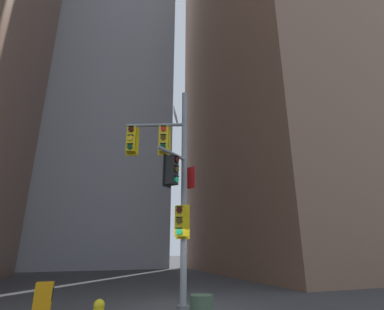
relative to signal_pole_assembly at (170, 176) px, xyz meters
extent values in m
cube|color=brown|center=(15.80, 10.66, 17.77)|extent=(17.74, 17.74, 44.31)
cube|color=#9399A3|center=(-1.96, 25.43, 21.89)|extent=(14.19, 14.19, 52.57)
cylinder|color=gray|center=(0.51, -0.04, -0.49)|extent=(0.22, 0.22, 7.80)
cylinder|color=#595B5E|center=(0.51, -0.04, -4.31)|extent=(0.40, 0.40, 0.16)
cylinder|color=gray|center=(-0.54, 0.37, 2.05)|extent=(2.14, 0.95, 0.12)
cylinder|color=gray|center=(-0.12, -0.57, 0.65)|extent=(1.33, 1.15, 0.12)
cube|color=yellow|center=(-0.16, 0.43, 1.45)|extent=(0.46, 0.21, 1.14)
cube|color=yellow|center=(-0.23, 0.25, 1.45)|extent=(0.44, 0.44, 1.00)
cylinder|color=red|center=(-0.30, 0.06, 1.80)|extent=(0.21, 0.13, 0.20)
cube|color=black|center=(-0.30, 0.06, 1.92)|extent=(0.23, 0.15, 0.02)
cylinder|color=#3C2C06|center=(-0.30, 0.06, 1.45)|extent=(0.21, 0.13, 0.20)
cube|color=black|center=(-0.30, 0.06, 1.57)|extent=(0.23, 0.15, 0.02)
cylinder|color=#06311C|center=(-0.30, 0.06, 1.10)|extent=(0.21, 0.13, 0.20)
cube|color=black|center=(-0.30, 0.06, 1.22)|extent=(0.23, 0.15, 0.02)
cube|color=yellow|center=(-1.31, 0.88, 1.45)|extent=(0.46, 0.21, 1.14)
cube|color=yellow|center=(-1.38, 0.71, 1.45)|extent=(0.44, 0.44, 1.00)
cylinder|color=#360605|center=(-1.45, 0.52, 1.80)|extent=(0.21, 0.13, 0.20)
cube|color=black|center=(-1.45, 0.52, 1.92)|extent=(0.23, 0.15, 0.02)
cylinder|color=yellow|center=(-1.45, 0.52, 1.45)|extent=(0.21, 0.13, 0.20)
cube|color=black|center=(-1.45, 0.52, 1.57)|extent=(0.23, 0.15, 0.02)
cylinder|color=#06311C|center=(-1.45, 0.52, 1.10)|extent=(0.21, 0.13, 0.20)
cube|color=black|center=(-1.45, 0.52, 1.22)|extent=(0.23, 0.15, 0.02)
cube|color=black|center=(-0.24, -0.43, 0.05)|extent=(0.39, 0.33, 1.14)
cube|color=black|center=(-0.12, -0.57, 0.05)|extent=(0.48, 0.48, 1.00)
cylinder|color=#360605|center=(0.01, -0.73, 0.40)|extent=(0.19, 0.18, 0.20)
cube|color=black|center=(0.02, -0.73, 0.52)|extent=(0.21, 0.20, 0.02)
cylinder|color=#3C2C06|center=(0.01, -0.73, 0.05)|extent=(0.19, 0.18, 0.20)
cube|color=black|center=(0.02, -0.73, 0.17)|extent=(0.21, 0.20, 0.02)
cylinder|color=#19C672|center=(0.01, -0.73, -0.30)|extent=(0.19, 0.18, 0.20)
cube|color=black|center=(0.02, -0.73, -0.18)|extent=(0.21, 0.20, 0.02)
cube|color=yellow|center=(0.44, -0.14, -1.63)|extent=(0.41, 0.30, 1.14)
cube|color=yellow|center=(0.33, -0.30, -1.63)|extent=(0.47, 0.47, 1.00)
cylinder|color=#360605|center=(0.21, -0.46, -1.28)|extent=(0.20, 0.17, 0.20)
cube|color=black|center=(0.21, -0.46, -1.16)|extent=(0.22, 0.19, 0.02)
cylinder|color=#3C2C06|center=(0.21, -0.46, -1.63)|extent=(0.20, 0.17, 0.20)
cube|color=black|center=(0.21, -0.46, -1.51)|extent=(0.22, 0.19, 0.02)
cylinder|color=#19C672|center=(0.21, -0.46, -1.98)|extent=(0.20, 0.17, 0.20)
cube|color=black|center=(0.21, -0.46, -1.86)|extent=(0.22, 0.19, 0.02)
cube|color=white|center=(0.19, 0.10, 2.40)|extent=(0.56, 1.25, 0.28)
cube|color=#19479E|center=(0.19, 0.10, 2.40)|extent=(0.54, 1.22, 0.24)
cube|color=red|center=(0.70, 0.07, -0.02)|extent=(0.34, 0.56, 0.80)
cube|color=white|center=(0.70, 0.07, -0.02)|extent=(0.31, 0.52, 0.76)
sphere|color=yellow|center=(-2.25, -2.79, -3.62)|extent=(0.23, 0.23, 0.23)
cube|color=orange|center=(-3.58, -0.20, -3.89)|extent=(0.44, 0.36, 1.01)
cube|color=black|center=(-3.36, -0.20, -3.69)|extent=(0.01, 0.29, 0.36)
camera|label=1|loc=(-2.69, -9.79, -2.47)|focal=27.00mm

